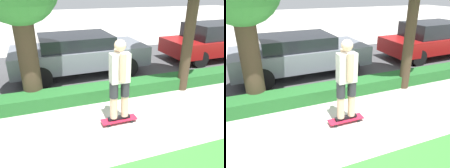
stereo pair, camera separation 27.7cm
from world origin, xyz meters
TOP-DOWN VIEW (x-y plane):
  - ground_plane at (0.00, 0.00)m, footprint 60.00×60.00m
  - street_asphalt at (0.00, 4.20)m, footprint 18.63×5.00m
  - hedge_row at (0.00, 1.60)m, footprint 18.63×0.60m
  - skateboard at (0.08, 0.24)m, footprint 0.82×0.24m
  - skater_person at (0.08, 0.24)m, footprint 0.52×0.47m
  - parked_car_middle at (-0.14, 3.67)m, footprint 4.61×2.11m
  - parked_car_rear at (5.77, 3.68)m, footprint 4.63×1.93m

SIDE VIEW (x-z plane):
  - ground_plane at x=0.00m, z-range 0.00..0.00m
  - street_asphalt at x=0.00m, z-range 0.00..0.01m
  - skateboard at x=0.08m, z-range 0.03..0.13m
  - hedge_row at x=0.00m, z-range 0.00..0.36m
  - parked_car_middle at x=-0.14m, z-range 0.07..1.47m
  - parked_car_rear at x=5.77m, z-range 0.03..1.55m
  - skater_person at x=0.08m, z-range 0.16..1.99m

